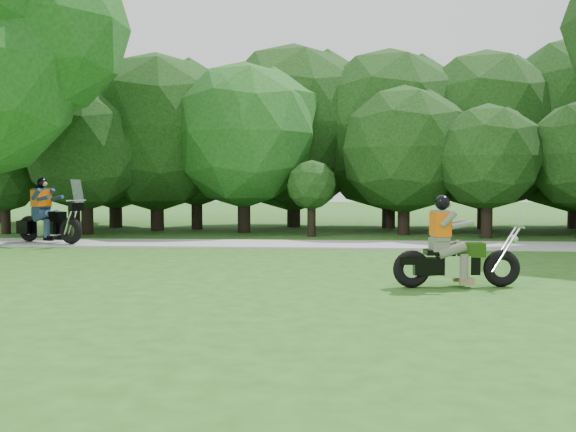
{
  "coord_description": "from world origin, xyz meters",
  "views": [
    {
      "loc": [
        -0.38,
        -10.35,
        1.81
      ],
      "look_at": [
        -1.45,
        4.14,
        1.05
      ],
      "focal_mm": 40.0,
      "sensor_mm": 36.0,
      "label": 1
    }
  ],
  "objects": [
    {
      "name": "touring_motorcycle",
      "position": [
        -8.78,
        7.65,
        0.75
      ],
      "size": [
        2.36,
        1.46,
        1.9
      ],
      "rotation": [
        0.0,
        0.0,
        -0.41
      ],
      "color": "black",
      "rests_on": "walkway"
    },
    {
      "name": "chopper_motorcycle",
      "position": [
        1.61,
        0.81,
        0.59
      ],
      "size": [
        2.24,
        0.7,
        1.6
      ],
      "rotation": [
        0.0,
        0.0,
        0.13
      ],
      "color": "black",
      "rests_on": "ground"
    },
    {
      "name": "walkway",
      "position": [
        0.0,
        8.0,
        0.03
      ],
      "size": [
        60.0,
        2.2,
        0.06
      ],
      "primitive_type": "cube",
      "color": "#ACACA6",
      "rests_on": "ground"
    },
    {
      "name": "ground",
      "position": [
        0.0,
        0.0,
        0.0
      ],
      "size": [
        100.0,
        100.0,
        0.0
      ],
      "primitive_type": "plane",
      "color": "#275317",
      "rests_on": "ground"
    },
    {
      "name": "tree_line",
      "position": [
        1.66,
        14.71,
        3.66
      ],
      "size": [
        40.5,
        11.69,
        7.53
      ],
      "color": "black",
      "rests_on": "ground"
    }
  ]
}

